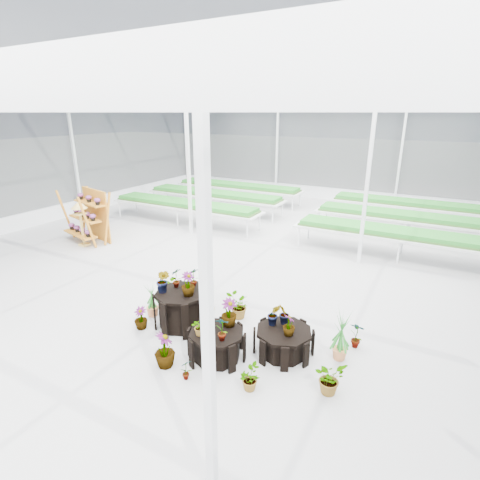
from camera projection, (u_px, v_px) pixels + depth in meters
The scene contains 10 objects.
ground_plane at pixel (197, 296), 9.03m from camera, with size 24.00×24.00×0.00m, color gray.
greenhouse_shell at pixel (193, 205), 8.30m from camera, with size 18.00×24.00×4.50m, color white, non-canonical shape.
steel_frame at pixel (193, 205), 8.30m from camera, with size 18.00×24.00×4.50m, color silver, non-canonical shape.
nursery_benches at pixel (300, 213), 14.88m from camera, with size 16.00×7.00×0.84m, color silver, non-canonical shape.
plinth_tall at pixel (182, 308), 7.68m from camera, with size 1.12×1.12×0.76m, color black.
plinth_mid at pixel (217, 345), 6.68m from camera, with size 1.01×1.01×0.53m, color black.
plinth_low at pixel (283, 341), 6.82m from camera, with size 1.07×1.07×0.48m, color black.
shelf_rack at pixel (86, 217), 12.55m from camera, with size 1.67×0.88×1.76m, color #B46F1C, non-canonical shape.
bird_table at pixel (81, 224), 12.19m from camera, with size 0.36×0.36×1.51m, color tan, non-canonical shape.
nursery_plants at pixel (227, 317), 7.24m from camera, with size 4.51×2.59×1.27m.
Camera 1 is at (4.78, -6.63, 4.20)m, focal length 28.00 mm.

